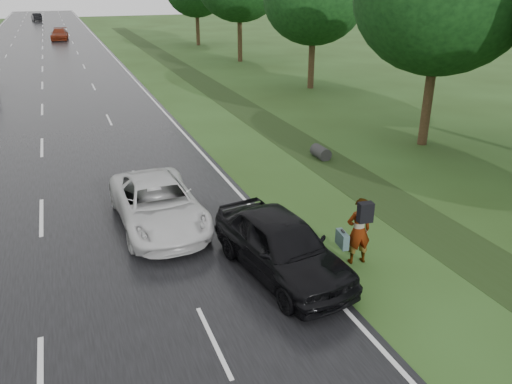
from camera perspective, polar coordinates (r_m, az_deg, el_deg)
name	(u,v)px	position (r m, az deg, el deg)	size (l,w,h in m)	color
road	(43,61)	(53.93, -23.21, 13.58)	(14.00, 180.00, 0.04)	black
edge_stripe_east	(114,57)	(54.20, -15.91, 14.59)	(0.12, 180.00, 0.01)	silver
center_line	(42,61)	(53.93, -23.22, 13.61)	(0.12, 180.00, 0.01)	silver
drainage_ditch	(250,112)	(29.92, -0.64, 9.10)	(2.20, 120.00, 0.56)	#203213
pedestrian	(358,230)	(13.86, 11.58, -4.29)	(0.90, 0.86, 1.95)	#A5998C
white_pickup	(158,204)	(16.00, -11.15, -1.33)	(2.43, 5.27, 1.46)	silver
dark_sedan	(281,245)	(13.15, 2.93, -6.08)	(1.95, 4.85, 1.65)	black
far_car_red	(59,34)	(72.58, -21.55, 16.43)	(1.99, 4.89, 1.42)	#651D0B
far_car_dark	(36,17)	(108.17, -23.80, 17.82)	(1.51, 4.34, 1.43)	black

